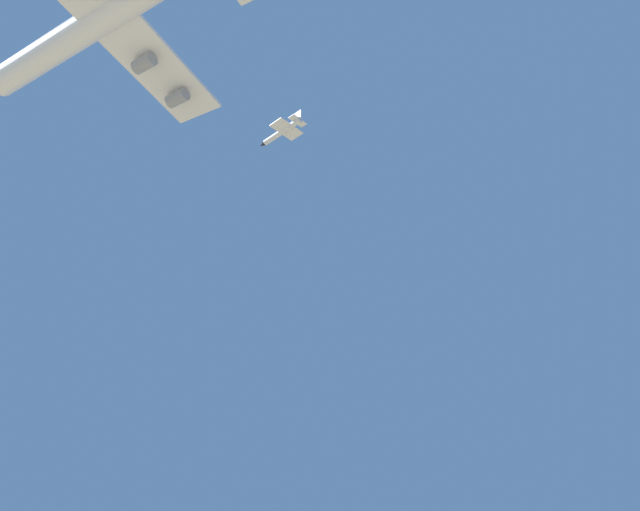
% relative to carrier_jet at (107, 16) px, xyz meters
% --- Properties ---
extents(carrier_jet, '(68.67, 56.85, 19.38)m').
position_rel_carrier_jet_xyz_m(carrier_jet, '(0.00, 0.00, 0.00)').
color(carrier_jet, white).
extents(chase_jet_right_wing, '(15.23, 8.97, 4.00)m').
position_rel_carrier_jet_xyz_m(chase_jet_right_wing, '(17.77, -47.56, 2.66)').
color(chase_jet_right_wing, silver).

